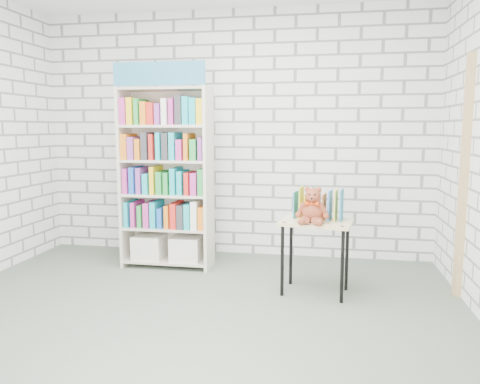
# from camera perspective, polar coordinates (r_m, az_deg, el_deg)

# --- Properties ---
(ground) EXTENTS (4.50, 4.50, 0.00)m
(ground) POSITION_cam_1_polar(r_m,az_deg,el_deg) (3.79, -6.68, -15.18)
(ground) COLOR #4E5A4C
(ground) RESTS_ON ground
(room_shell) EXTENTS (4.52, 4.02, 2.81)m
(room_shell) POSITION_cam_1_polar(r_m,az_deg,el_deg) (3.50, -7.16, 12.77)
(room_shell) COLOR silver
(room_shell) RESTS_ON ground
(bookshelf) EXTENTS (0.95, 0.37, 2.12)m
(bookshelf) POSITION_cam_1_polar(r_m,az_deg,el_deg) (4.99, -8.92, 1.89)
(bookshelf) COLOR beige
(bookshelf) RESTS_ON ground
(display_table) EXTENTS (0.68, 0.52, 0.66)m
(display_table) POSITION_cam_1_polar(r_m,az_deg,el_deg) (4.22, 9.22, -4.71)
(display_table) COLOR tan
(display_table) RESTS_ON ground
(table_books) EXTENTS (0.45, 0.26, 0.26)m
(table_books) POSITION_cam_1_polar(r_m,az_deg,el_deg) (4.27, 9.52, -1.54)
(table_books) COLOR teal
(table_books) RESTS_ON display_table
(teddy_bear) EXTENTS (0.29, 0.27, 0.31)m
(teddy_bear) POSITION_cam_1_polar(r_m,az_deg,el_deg) (4.08, 8.80, -1.99)
(teddy_bear) COLOR brown
(teddy_bear) RESTS_ON display_table
(door_trim) EXTENTS (0.05, 0.12, 2.10)m
(door_trim) POSITION_cam_1_polar(r_m,az_deg,el_deg) (4.47, 25.61, 1.56)
(door_trim) COLOR tan
(door_trim) RESTS_ON ground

